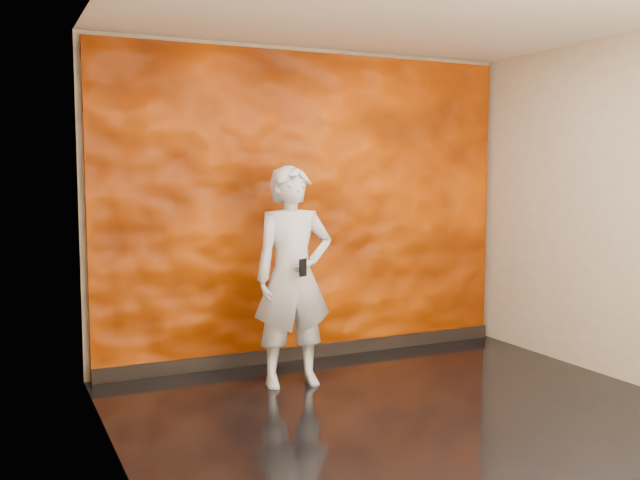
{
  "coord_description": "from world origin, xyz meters",
  "views": [
    {
      "loc": [
        -2.64,
        -3.92,
        1.7
      ],
      "look_at": [
        -0.41,
        0.88,
        1.19
      ],
      "focal_mm": 40.0,
      "sensor_mm": 36.0,
      "label": 1
    }
  ],
  "objects": [
    {
      "name": "phone",
      "position": [
        -0.51,
        0.98,
        0.98
      ],
      "size": [
        0.07,
        0.04,
        0.13
      ],
      "primitive_type": "cube",
      "rotation": [
        0.0,
        0.0,
        0.43
      ],
      "color": "black",
      "rests_on": "man"
    },
    {
      "name": "room",
      "position": [
        0.0,
        0.0,
        1.4
      ],
      "size": [
        4.02,
        4.02,
        2.81
      ],
      "color": "black",
      "rests_on": "ground"
    },
    {
      "name": "feature_wall",
      "position": [
        0.0,
        1.96,
        1.38
      ],
      "size": [
        3.9,
        0.06,
        2.75
      ],
      "primitive_type": "cube",
      "color": "#F85500",
      "rests_on": "ground"
    },
    {
      "name": "baseboard",
      "position": [
        0.0,
        1.92,
        0.06
      ],
      "size": [
        3.9,
        0.04,
        0.12
      ],
      "primitive_type": "cube",
      "color": "black",
      "rests_on": "ground"
    },
    {
      "name": "man",
      "position": [
        -0.48,
        1.23,
        0.87
      ],
      "size": [
        0.68,
        0.48,
        1.75
      ],
      "primitive_type": "imported",
      "rotation": [
        0.0,
        0.0,
        -0.1
      ],
      "color": "#ADB1BE",
      "rests_on": "ground"
    }
  ]
}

